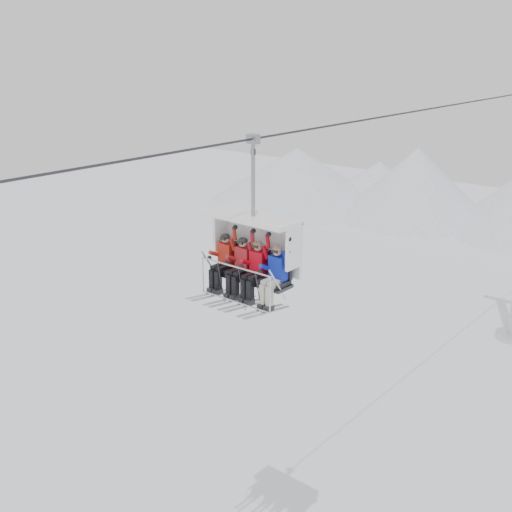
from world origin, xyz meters
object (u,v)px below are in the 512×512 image
Objects in this scene: skier_far_right at (275,274)px; chairlift_carrier at (256,246)px; skier_center_right at (256,268)px; skier_far_left at (224,260)px; skier_center_left at (241,264)px.

chairlift_carrier is at bearing 159.78° from skier_far_right.
skier_center_right is at bearing 180.00° from skier_far_right.
skier_far_left is at bearing -179.91° from skier_center_right.
chairlift_carrier is 1.00m from skier_far_left.
chairlift_carrier is 0.61m from skier_center_left.
skier_far_left is at bearing -159.72° from chairlift_carrier.
skier_far_left is 1.06m from skier_center_right.
skier_far_right is (0.60, 0.00, 0.00)m from skier_center_right.
skier_far_right is (1.65, 0.00, 0.01)m from skier_far_left.
skier_center_right is 0.60m from skier_far_right.
chairlift_carrier is 0.60m from skier_center_right.
chairlift_carrier reaches higher than skier_center_right.
chairlift_carrier is at bearing 126.92° from skier_center_right.
skier_far_right is at bearing -20.22° from chairlift_carrier.
chairlift_carrier is 2.36× the size of skier_far_right.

